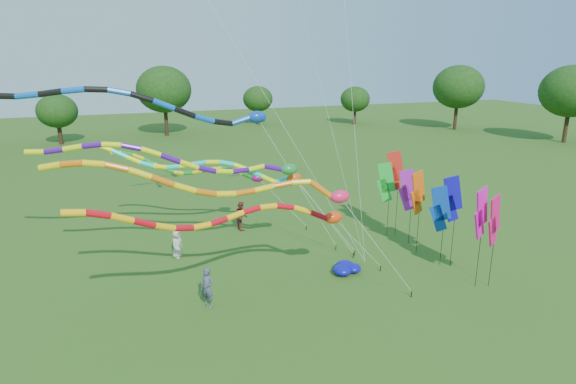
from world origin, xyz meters
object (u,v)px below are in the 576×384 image
object	(u,v)px
tube_kite_red	(249,217)
person_a	(177,244)
tube_kite_orange	(237,186)
person_b	(207,288)
blue_nylon_heap	(348,272)
person_c	(241,215)

from	to	relation	value
tube_kite_red	person_a	xyz separation A→B (m)	(-2.43, 6.31, -3.31)
tube_kite_red	tube_kite_orange	world-z (taller)	tube_kite_orange
tube_kite_orange	person_b	distance (m)	5.02
person_a	tube_kite_orange	bearing A→B (deg)	-128.15
tube_kite_orange	blue_nylon_heap	distance (m)	8.22
blue_nylon_heap	person_b	distance (m)	7.24
person_b	tube_kite_orange	bearing A→B (deg)	10.27
blue_nylon_heap	person_b	world-z (taller)	person_b
tube_kite_orange	person_c	bearing A→B (deg)	85.57
person_b	person_c	distance (m)	9.85
tube_kite_orange	person_b	world-z (taller)	tube_kite_orange
tube_kite_red	tube_kite_orange	size ratio (longest dim) A/B	0.95
person_a	person_b	distance (m)	5.97
person_c	tube_kite_orange	bearing A→B (deg)	161.87
tube_kite_orange	person_b	size ratio (longest dim) A/B	7.95
tube_kite_orange	blue_nylon_heap	xyz separation A→B (m)	(5.93, 1.61, -5.46)
person_c	tube_kite_red	bearing A→B (deg)	164.48
person_c	blue_nylon_heap	bearing A→B (deg)	-162.03
tube_kite_orange	blue_nylon_heap	world-z (taller)	tube_kite_orange
blue_nylon_heap	tube_kite_red	bearing A→B (deg)	-169.18
person_a	tube_kite_red	bearing A→B (deg)	-121.89
tube_kite_red	person_b	size ratio (longest dim) A/B	7.58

